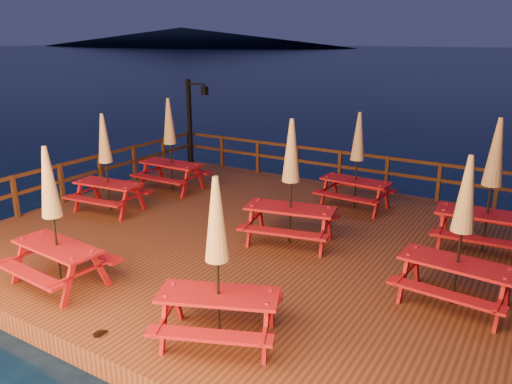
% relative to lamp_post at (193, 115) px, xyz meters
% --- Properties ---
extents(ground, '(500.00, 500.00, 0.00)m').
position_rel_lamp_post_xyz_m(ground, '(5.39, -4.55, -2.20)').
color(ground, black).
rests_on(ground, ground).
extents(deck, '(12.00, 10.00, 0.40)m').
position_rel_lamp_post_xyz_m(deck, '(5.39, -4.55, -2.00)').
color(deck, '#462216').
rests_on(deck, ground).
extents(deck_piles, '(11.44, 9.44, 1.40)m').
position_rel_lamp_post_xyz_m(deck_piles, '(5.39, -4.55, -2.50)').
color(deck_piles, '#321910').
rests_on(deck_piles, ground).
extents(railing, '(11.80, 9.75, 1.10)m').
position_rel_lamp_post_xyz_m(railing, '(5.39, -2.77, -1.03)').
color(railing, '#321910').
rests_on(railing, deck).
extents(lamp_post, '(0.85, 0.18, 3.00)m').
position_rel_lamp_post_xyz_m(lamp_post, '(0.00, 0.00, 0.00)').
color(lamp_post, black).
rests_on(lamp_post, deck).
extents(headland_left, '(180.00, 84.00, 9.00)m').
position_rel_lamp_post_xyz_m(headland_left, '(-154.61, 185.45, 2.30)').
color(headland_left, black).
rests_on(headland_left, ground).
extents(picnic_table_0, '(2.24, 1.98, 2.77)m').
position_rel_lamp_post_xyz_m(picnic_table_0, '(6.19, -4.45, -0.36)').
color(picnic_table_0, maroon).
rests_on(picnic_table_0, deck).
extents(picnic_table_1, '(1.95, 1.67, 2.56)m').
position_rel_lamp_post_xyz_m(picnic_table_1, '(1.16, -5.04, -0.47)').
color(picnic_table_1, maroon).
rests_on(picnic_table_1, deck).
extents(picnic_table_2, '(1.92, 1.62, 2.61)m').
position_rel_lamp_post_xyz_m(picnic_table_2, '(3.50, -8.40, -0.44)').
color(picnic_table_2, maroon).
rests_on(picnic_table_2, deck).
extents(picnic_table_3, '(1.91, 1.58, 2.71)m').
position_rel_lamp_post_xyz_m(picnic_table_3, '(1.28, -2.70, -0.39)').
color(picnic_table_3, maroon).
rests_on(picnic_table_3, deck).
extents(picnic_table_4, '(2.23, 2.06, 2.56)m').
position_rel_lamp_post_xyz_m(picnic_table_4, '(7.03, -8.30, -0.46)').
color(picnic_table_4, maroon).
rests_on(picnic_table_4, deck).
extents(picnic_table_5, '(1.87, 1.57, 2.56)m').
position_rel_lamp_post_xyz_m(picnic_table_5, '(6.56, -1.44, -0.46)').
color(picnic_table_5, maroon).
rests_on(picnic_table_5, deck).
extents(picnic_table_6, '(2.12, 1.79, 2.87)m').
position_rel_lamp_post_xyz_m(picnic_table_6, '(9.92, -2.72, -0.31)').
color(picnic_table_6, maroon).
rests_on(picnic_table_6, deck).
extents(picnic_table_7, '(1.93, 1.63, 2.62)m').
position_rel_lamp_post_xyz_m(picnic_table_7, '(9.83, -5.36, -0.43)').
color(picnic_table_7, maroon).
rests_on(picnic_table_7, deck).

